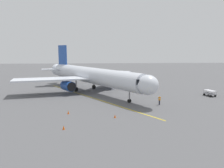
{
  "coord_description": "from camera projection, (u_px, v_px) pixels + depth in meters",
  "views": [
    {
      "loc": [
        -1.9,
        54.48,
        10.28
      ],
      "look_at": [
        -5.05,
        8.78,
        3.0
      ],
      "focal_mm": 34.91,
      "sensor_mm": 36.0,
      "label": 1
    }
  ],
  "objects": [
    {
      "name": "ground_plane",
      "position": [
        90.0,
        90.0,
        55.16
      ],
      "size": [
        220.0,
        220.0,
        0.0
      ],
      "primitive_type": "plane",
      "color": "#565659"
    },
    {
      "name": "apron_lead_in_line",
      "position": [
        91.0,
        97.0,
        47.15
      ],
      "size": [
        22.69,
        33.21,
        0.01
      ],
      "primitive_type": "cube",
      "rotation": [
        0.0,
        0.0,
        0.6
      ],
      "color": "yellow",
      "rests_on": "ground"
    },
    {
      "name": "airplane",
      "position": [
        91.0,
        76.0,
        52.65
      ],
      "size": [
        30.88,
        35.35,
        11.5
      ],
      "color": "silver",
      "rests_on": "ground"
    },
    {
      "name": "ground_crew_marshaller",
      "position": [
        159.0,
        100.0,
        40.78
      ],
      "size": [
        0.41,
        0.27,
        1.71
      ],
      "color": "#23232D",
      "rests_on": "ground"
    },
    {
      "name": "baggage_cart_near_nose",
      "position": [
        210.0,
        93.0,
        48.55
      ],
      "size": [
        2.17,
        2.9,
        1.27
      ],
      "color": "#9E9EA3",
      "rests_on": "ground"
    },
    {
      "name": "baggage_cart_portside",
      "position": [
        114.0,
        79.0,
        71.42
      ],
      "size": [
        2.02,
        2.84,
        1.27
      ],
      "color": "black",
      "rests_on": "ground"
    },
    {
      "name": "safety_cone_nose_left",
      "position": [
        68.0,
        112.0,
        35.02
      ],
      "size": [
        0.32,
        0.32,
        0.55
      ],
      "primitive_type": "cone",
      "color": "#F2590F",
      "rests_on": "ground"
    },
    {
      "name": "safety_cone_nose_right",
      "position": [
        64.0,
        128.0,
        28.19
      ],
      "size": [
        0.32,
        0.32,
        0.55
      ],
      "primitive_type": "cone",
      "color": "#F2590F",
      "rests_on": "ground"
    },
    {
      "name": "safety_cone_wing_port",
      "position": [
        115.0,
        116.0,
        33.02
      ],
      "size": [
        0.32,
        0.32,
        0.55
      ],
      "primitive_type": "cone",
      "color": "#F2590F",
      "rests_on": "ground"
    },
    {
      "name": "safety_cone_wing_starboard",
      "position": [
        151.0,
        91.0,
        52.36
      ],
      "size": [
        0.32,
        0.32,
        0.55
      ],
      "primitive_type": "cone",
      "color": "#F2590F",
      "rests_on": "ground"
    }
  ]
}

